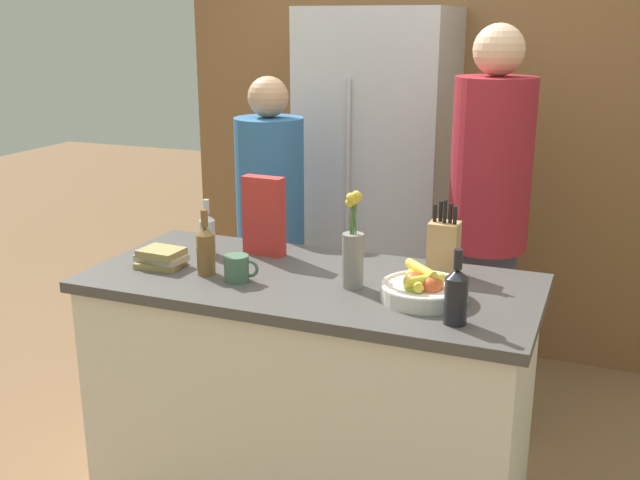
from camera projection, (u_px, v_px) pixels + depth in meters
name	position (u px, v px, depth m)	size (l,w,h in m)	color
kitchen_island	(311.00, 391.00, 2.87)	(1.65, 0.76, 0.92)	silver
back_wall_wood	(428.00, 119.00, 4.16)	(2.85, 0.12, 2.60)	brown
refrigerator	(377.00, 192.00, 4.00)	(0.74, 0.62, 1.89)	#B7B7BC
fruit_bowl	(424.00, 289.00, 2.52)	(0.30, 0.30, 0.11)	silver
knife_block	(444.00, 247.00, 2.75)	(0.11, 0.09, 0.29)	tan
flower_vase	(353.00, 250.00, 2.62)	(0.08, 0.08, 0.35)	gray
cereal_box	(264.00, 216.00, 2.98)	(0.17, 0.07, 0.32)	red
coffee_mug	(237.00, 268.00, 2.70)	(0.13, 0.09, 0.10)	#42664C
book_stack	(161.00, 258.00, 2.86)	(0.20, 0.14, 0.07)	#99844C
bottle_oil	(207.00, 233.00, 3.00)	(0.06, 0.06, 0.23)	#B2BCC1
bottle_vinegar	(206.00, 249.00, 2.76)	(0.07, 0.07, 0.25)	brown
bottle_wine	(456.00, 295.00, 2.31)	(0.07, 0.07, 0.24)	black
person_at_sink	(271.00, 226.00, 3.53)	(0.32, 0.32, 1.59)	#383842
person_in_blue	(488.00, 213.00, 3.22)	(0.34, 0.34, 1.82)	#383842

